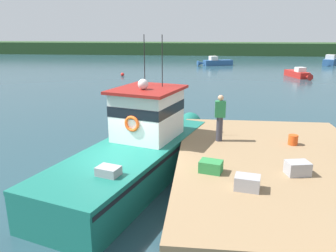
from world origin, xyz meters
TOP-DOWN VIEW (x-y plane):
  - ground_plane at (0.00, 0.00)m, footprint 200.00×200.00m
  - dock at (4.80, 0.00)m, footprint 6.00×9.00m
  - main_fishing_boat at (0.37, 1.14)m, footprint 4.84×9.89m
  - crate_single_far at (3.64, -2.06)m, footprint 0.67×0.55m
  - crate_stack_mid_dock at (2.77, -1.11)m, footprint 0.69×0.58m
  - crate_single_by_cleat at (5.09, -1.04)m, footprint 0.68×0.55m
  - bait_bucket at (5.58, 1.47)m, footprint 0.32×0.32m
  - deckhand_further_back at (3.10, 1.63)m, footprint 0.36×0.22m
  - moored_boat_far_left at (20.94, 42.41)m, footprint 3.75×5.58m
  - moored_boat_far_right at (12.63, 27.76)m, footprint 2.00×4.48m
  - moored_boat_near_channel at (4.14, 39.57)m, footprint 5.21×2.83m
  - mooring_buoy_outer at (-6.43, 26.73)m, footprint 0.38×0.38m
  - mooring_buoy_inshore at (-1.67, 12.88)m, footprint 0.40×0.40m
  - far_shoreline at (0.00, 62.00)m, footprint 120.00×8.00m

SIDE VIEW (x-z plane):
  - ground_plane at x=0.00m, z-range 0.00..0.00m
  - mooring_buoy_outer at x=-6.43m, z-range 0.00..0.38m
  - mooring_buoy_inshore at x=-1.67m, z-range 0.00..0.40m
  - moored_boat_far_right at x=12.63m, z-range -0.17..0.94m
  - moored_boat_near_channel at x=4.14m, z-range -0.21..1.11m
  - moored_boat_far_left at x=20.94m, z-range -0.23..1.23m
  - main_fishing_boat at x=0.37m, z-range -1.39..3.41m
  - dock at x=4.80m, z-range 0.47..1.67m
  - far_shoreline at x=0.00m, z-range 0.00..2.40m
  - crate_stack_mid_dock at x=2.77m, z-range 1.20..1.52m
  - bait_bucket at x=5.58m, z-range 1.20..1.54m
  - crate_single_far at x=3.64m, z-range 1.20..1.55m
  - crate_single_by_cleat at x=5.09m, z-range 1.20..1.57m
  - deckhand_further_back at x=3.10m, z-range 1.24..2.87m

